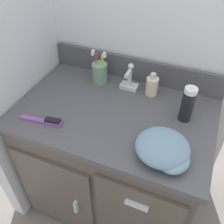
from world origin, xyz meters
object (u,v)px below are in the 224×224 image
hairbrush (47,121)px  hand_towel (165,150)px  toothbrush_cup (100,72)px  shaving_cream_can (187,104)px  soap_dispenser (152,86)px

hairbrush → hand_towel: size_ratio=0.94×
hairbrush → toothbrush_cup: bearing=70.1°
shaving_cream_can → hairbrush: size_ratio=0.84×
hairbrush → hand_towel: (0.52, 0.01, 0.03)m
soap_dispenser → shaving_cream_can: shaving_cream_can is taller
toothbrush_cup → hand_towel: bearing=-40.0°
hairbrush → hand_towel: hand_towel is taller
soap_dispenser → hand_towel: size_ratio=0.58×
toothbrush_cup → hairbrush: 0.39m
shaving_cream_can → hairbrush: (-0.55, -0.26, -0.07)m
soap_dispenser → hand_towel: soap_dispenser is taller
toothbrush_cup → hand_towel: 0.57m
toothbrush_cup → soap_dispenser: 0.28m
toothbrush_cup → hairbrush: (-0.08, -0.38, -0.05)m
soap_dispenser → hand_towel: bearing=-67.2°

